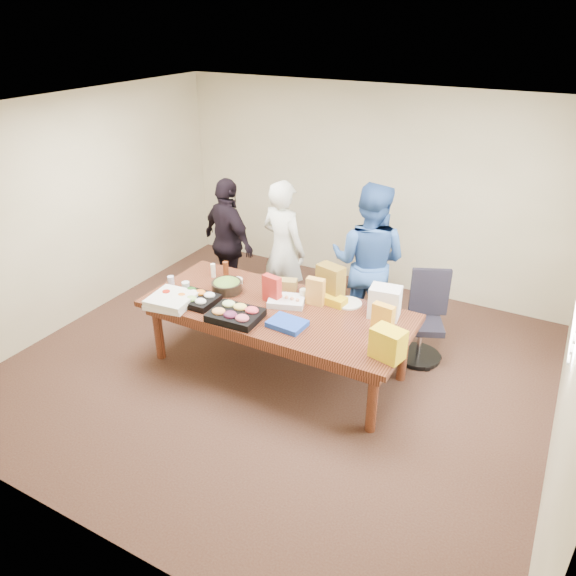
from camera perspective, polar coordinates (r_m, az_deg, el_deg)
The scene contains 36 objects.
floor at distance 6.04m, azimuth -1.12°, elevation -8.38°, with size 5.50×5.00×0.02m, color #47301E.
ceiling at distance 4.98m, azimuth -1.41°, elevation 17.99°, with size 5.50×5.00×0.02m, color white.
wall_back at distance 7.51m, azimuth 8.39°, elevation 10.23°, with size 5.50×0.04×2.70m, color beige.
wall_front at distance 3.71m, azimuth -21.08°, elevation -10.50°, with size 5.50×0.04×2.70m, color beige.
wall_left at distance 7.06m, azimuth -21.21°, elevation 7.57°, with size 0.04×5.00×2.70m, color beige.
conference_table at distance 5.83m, azimuth -1.15°, elevation -5.30°, with size 2.80×1.20×0.75m, color #4C1C0F.
office_chair at distance 6.08m, azimuth 13.86°, elevation -3.34°, with size 0.50×0.50×0.99m, color black.
person_center at distance 6.68m, azimuth -0.48°, elevation 4.01°, with size 0.64×0.42×1.75m, color silver.
person_right at distance 6.28m, azimuth 8.40°, elevation 2.70°, with size 0.91×0.71×1.86m, color #2C5294.
person_left at distance 7.05m, azimuth -6.22°, elevation 4.77°, with size 0.98×0.41×1.67m, color black.
veggie_tray at distance 5.81m, azimuth -9.61°, elevation -1.18°, with size 0.44×0.34×0.07m, color black.
fruit_tray at distance 5.45m, azimuth -5.52°, elevation -2.85°, with size 0.50×0.39×0.08m, color black.
sheet_cake at distance 5.69m, azimuth -0.16°, elevation -1.37°, with size 0.37×0.28×0.06m, color white.
salad_bowl at distance 5.98m, azimuth -6.42°, elevation 0.16°, with size 0.33×0.33×0.11m, color black.
chip_bag_blue at distance 5.31m, azimuth -0.09°, elevation -3.75°, with size 0.35×0.27×0.05m, color #193FAE.
chip_bag_red at distance 5.69m, azimuth -1.70°, elevation -0.11°, with size 0.20×0.08×0.30m, color #B0271F.
chip_bag_yellow at distance 5.19m, azimuth 9.90°, elevation -3.28°, with size 0.21×0.08×0.31m, color gold.
chip_bag_orange at distance 5.64m, azimuth 2.89°, elevation -0.36°, with size 0.19×0.08×0.30m, color gold.
mayo_jar at distance 5.75m, azimuth 1.63°, elevation -0.72°, with size 0.08×0.08×0.13m, color silver.
mustard_bottle at distance 5.84m, azimuth 2.23°, elevation -0.01°, with size 0.06×0.06×0.17m, color yellow.
dressing_bottle at distance 6.26m, azimuth -6.53°, elevation 1.89°, with size 0.06×0.06×0.20m, color #5A250E.
ranch_bottle at distance 6.31m, azimuth -7.84°, elevation 1.84°, with size 0.05×0.05×0.16m, color white.
banana_bunch at distance 5.71m, azimuth 4.82°, elevation -1.29°, with size 0.26×0.15×0.09m, color yellow.
bread_loaf at distance 5.99m, azimuth -0.42°, elevation 0.42°, with size 0.29×0.12×0.11m, color olive.
kraft_bag at distance 5.77m, azimuth 4.46°, elevation 0.64°, with size 0.28×0.16×0.37m, color brown.
red_cup at distance 5.90m, azimuth -12.60°, elevation -0.77°, with size 0.08×0.08×0.11m, color #A6180A.
clear_cup_a at distance 6.03m, azimuth -10.65°, elevation 0.11°, with size 0.08×0.08×0.12m, color silver.
clear_cup_b at distance 6.22m, azimuth -12.15°, elevation 0.76°, with size 0.07×0.07×0.10m, color silver.
pizza_box_lower at distance 5.83m, azimuth -12.13°, elevation -1.42°, with size 0.43×0.43×0.05m, color white.
pizza_box_upper at distance 5.79m, azimuth -12.05°, elevation -1.04°, with size 0.43×0.43×0.05m, color white.
plate_a at distance 5.74m, azimuth 6.31°, elevation -1.58°, with size 0.29×0.29×0.02m, color white.
plate_b at distance 5.74m, azimuth 6.16°, elevation -1.58°, with size 0.23×0.23×0.01m, color silver.
dip_bowl_a at distance 5.79m, azimuth 3.36°, elevation -0.88°, with size 0.16×0.16×0.07m, color beige.
dip_bowl_b at distance 6.15m, azimuth -5.40°, elevation 0.72°, with size 0.14×0.14×0.05m, color beige.
grocery_bag_white at distance 5.49m, azimuth 10.10°, elevation -1.47°, with size 0.30×0.21×0.32m, color white.
grocery_bag_yellow at distance 4.87m, azimuth 10.41°, elevation -5.75°, with size 0.28×0.20×0.28m, color yellow.
Camera 1 is at (2.45, -4.26, 3.51)m, focal length 33.97 mm.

